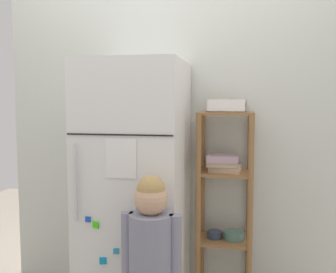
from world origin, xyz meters
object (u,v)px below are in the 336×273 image
(child_standing, at_px, (151,250))
(refrigerator, at_px, (136,189))
(pantry_shelf_unit, at_px, (225,192))
(fruit_bin, at_px, (227,106))

(child_standing, bearing_deg, refrigerator, 114.74)
(refrigerator, relative_size, pantry_shelf_unit, 1.24)
(fruit_bin, bearing_deg, pantry_shelf_unit, -136.01)
(fruit_bin, bearing_deg, child_standing, -118.77)
(refrigerator, bearing_deg, fruit_bin, 18.63)
(child_standing, bearing_deg, fruit_bin, 61.23)
(pantry_shelf_unit, xyz_separation_m, fruit_bin, (0.01, 0.01, 0.56))
(child_standing, xyz_separation_m, fruit_bin, (0.35, 0.63, 0.72))
(refrigerator, height_order, fruit_bin, refrigerator)
(refrigerator, distance_m, child_standing, 0.53)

